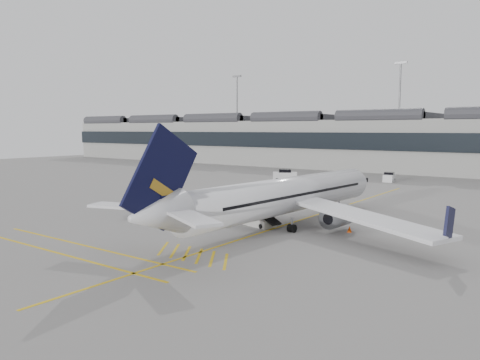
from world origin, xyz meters
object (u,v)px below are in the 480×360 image
Objects in this scene: airliner_main at (282,197)px; baggage_cart_a at (258,206)px; ramp_agent_b at (232,211)px; pushback_tug at (185,210)px; belt_loader at (256,219)px; ramp_agent_a at (266,209)px.

baggage_cart_a is (-4.63, 2.79, -1.74)m from airliner_main.
ramp_agent_b is 0.73× the size of pushback_tug.
belt_loader reaches higher than baggage_cart_a.
belt_loader is at bearing -65.43° from baggage_cart_a.
airliner_main is 5.68m from baggage_cart_a.
baggage_cart_a is 7.63m from pushback_tug.
belt_loader is 2.53× the size of ramp_agent_b.
pushback_tug is (-10.93, -1.50, -2.13)m from airliner_main.
airliner_main is 13.03× the size of pushback_tug.
ramp_agent_a is (-3.06, 2.03, -1.76)m from airliner_main.
airliner_main is at bearing -38.25° from baggage_cart_a.
ramp_agent_b is (-3.07, 0.42, 0.41)m from belt_loader.
belt_loader is 2.53× the size of baggage_cart_a.
ramp_agent_a is at bearing 16.55° from pushback_tug.
airliner_main is at bearing 0.21° from pushback_tug.
airliner_main is 4.07m from ramp_agent_a.
belt_loader is at bearing 129.61° from ramp_agent_b.
airliner_main is at bearing -70.94° from ramp_agent_a.
ramp_agent_b is (-5.29, -0.69, -1.77)m from airliner_main.
baggage_cart_a reaches higher than pushback_tug.
ramp_agent_a is (1.57, -0.76, -0.01)m from baggage_cart_a.
ramp_agent_b is at bearing -166.75° from ramp_agent_a.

